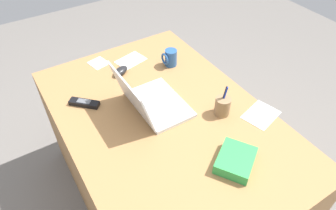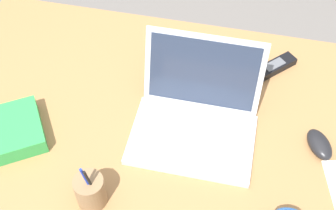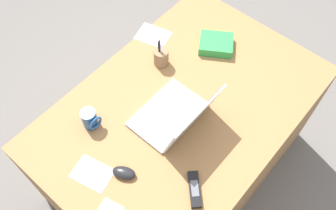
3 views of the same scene
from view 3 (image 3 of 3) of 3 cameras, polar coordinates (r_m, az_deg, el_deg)
ground_plane at (r=2.43m, az=1.66°, el=-9.26°), size 6.00×6.00×0.00m
desk at (r=2.10m, az=1.91°, el=-5.40°), size 1.41×0.94×0.73m
laptop at (r=1.69m, az=1.25°, el=-1.68°), size 0.34×0.30×0.24m
computer_mouse at (r=1.62m, az=-6.79°, el=-10.30°), size 0.10×0.12×0.04m
coffee_mug_white at (r=1.72m, az=-11.87°, el=-2.12°), size 0.07×0.08×0.10m
cordless_phone at (r=1.59m, az=4.12°, el=-12.80°), size 0.14×0.14×0.03m
pen_holder at (r=1.89m, az=-1.07°, el=7.38°), size 0.08×0.08×0.17m
snack_bag at (r=2.00m, az=7.39°, el=9.28°), size 0.21×0.22×0.05m
paper_note_left at (r=2.05m, az=-2.29°, el=10.62°), size 0.17×0.20×0.00m
paper_note_right at (r=1.65m, az=-11.56°, el=-10.25°), size 0.15×0.19×0.00m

